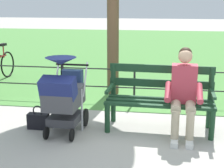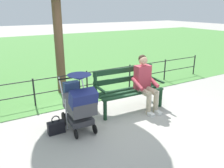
% 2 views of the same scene
% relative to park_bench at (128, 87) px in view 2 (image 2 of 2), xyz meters
% --- Properties ---
extents(ground_plane, '(60.00, 60.00, 0.00)m').
position_rel_park_bench_xyz_m(ground_plane, '(0.50, 0.12, -0.53)').
color(ground_plane, '#ADA89E').
extents(grass_lawn, '(40.00, 16.00, 0.01)m').
position_rel_park_bench_xyz_m(grass_lawn, '(0.50, -8.68, -0.52)').
color(grass_lawn, '#518E42').
rests_on(grass_lawn, ground).
extents(park_bench, '(1.62, 0.65, 0.96)m').
position_rel_park_bench_xyz_m(park_bench, '(0.00, 0.00, 0.00)').
color(park_bench, '#193D23').
rests_on(park_bench, ground).
extents(person_on_bench, '(0.54, 0.74, 1.28)m').
position_rel_park_bench_xyz_m(person_on_bench, '(-0.33, 0.22, 0.15)').
color(person_on_bench, tan).
rests_on(person_on_bench, ground).
extents(stroller, '(0.53, 0.90, 1.15)m').
position_rel_park_bench_xyz_m(stroller, '(1.38, 0.41, 0.07)').
color(stroller, black).
rests_on(stroller, ground).
extents(handbag, '(0.32, 0.14, 0.37)m').
position_rel_park_bench_xyz_m(handbag, '(1.83, 0.31, -0.40)').
color(handbag, black).
rests_on(handbag, ground).
extents(park_fence, '(8.41, 0.04, 0.70)m').
position_rel_park_bench_xyz_m(park_fence, '(0.21, -1.23, -0.10)').
color(park_fence, black).
rests_on(park_fence, ground).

